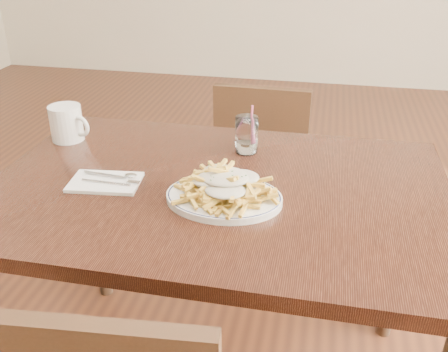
% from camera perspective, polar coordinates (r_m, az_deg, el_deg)
% --- Properties ---
extents(table, '(1.20, 0.80, 0.75)m').
position_cam_1_polar(table, '(1.35, -0.74, -3.96)').
color(table, black).
rests_on(table, ground).
extents(chair_far, '(0.38, 0.38, 0.81)m').
position_cam_1_polar(chair_far, '(2.12, 4.46, 1.70)').
color(chair_far, '#311D10').
rests_on(chair_far, ground).
extents(fries_plate, '(0.33, 0.30, 0.02)m').
position_cam_1_polar(fries_plate, '(1.23, 0.00, -2.48)').
color(fries_plate, white).
rests_on(fries_plate, table).
extents(loaded_fries, '(0.24, 0.20, 0.07)m').
position_cam_1_polar(loaded_fries, '(1.21, 0.00, -0.58)').
color(loaded_fries, gold).
rests_on(loaded_fries, fries_plate).
extents(napkin, '(0.19, 0.14, 0.01)m').
position_cam_1_polar(napkin, '(1.35, -13.43, -0.69)').
color(napkin, white).
rests_on(napkin, table).
extents(cutlery, '(0.17, 0.06, 0.01)m').
position_cam_1_polar(cutlery, '(1.35, -13.39, -0.32)').
color(cutlery, silver).
rests_on(cutlery, napkin).
extents(water_glass, '(0.07, 0.07, 0.15)m').
position_cam_1_polar(water_glass, '(1.48, 2.59, 4.50)').
color(water_glass, white).
rests_on(water_glass, table).
extents(coffee_mug, '(0.14, 0.10, 0.11)m').
position_cam_1_polar(coffee_mug, '(1.63, -17.50, 5.77)').
color(coffee_mug, white).
rests_on(coffee_mug, table).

